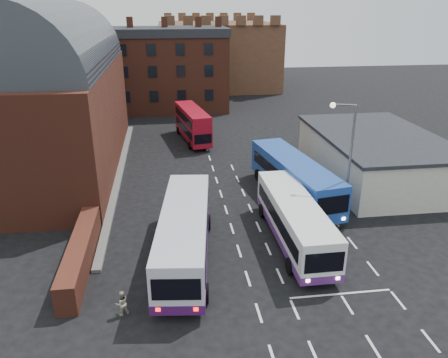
{
  "coord_description": "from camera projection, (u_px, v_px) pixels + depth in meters",
  "views": [
    {
      "loc": [
        -4.43,
        -22.69,
        15.53
      ],
      "look_at": [
        0.0,
        10.0,
        2.2
      ],
      "focal_mm": 35.0,
      "sensor_mm": 36.0,
      "label": 1
    }
  ],
  "objects": [
    {
      "name": "bus_white_outbound",
      "position": [
        185.0,
        231.0,
        27.78
      ],
      "size": [
        4.32,
        12.82,
        3.43
      ],
      "rotation": [
        0.0,
        0.0,
        -0.12
      ],
      "color": "silver",
      "rests_on": "ground"
    },
    {
      "name": "ground",
      "position": [
        245.0,
        271.0,
        27.21
      ],
      "size": [
        180.0,
        180.0,
        0.0
      ],
      "primitive_type": "plane",
      "color": "black"
    },
    {
      "name": "bus_red_double",
      "position": [
        193.0,
        124.0,
        52.24
      ],
      "size": [
        3.82,
        10.02,
        3.91
      ],
      "rotation": [
        0.0,
        0.0,
        3.31
      ],
      "color": "maroon",
      "rests_on": "ground"
    },
    {
      "name": "forecourt_wall",
      "position": [
        81.0,
        253.0,
        27.44
      ],
      "size": [
        1.2,
        10.0,
        1.8
      ],
      "primitive_type": "cube",
      "color": "#602B1E",
      "rests_on": "ground"
    },
    {
      "name": "pedestrian_beige",
      "position": [
        122.0,
        303.0,
        23.18
      ],
      "size": [
        0.85,
        0.76,
        1.44
      ],
      "primitive_type": "imported",
      "rotation": [
        0.0,
        0.0,
        3.52
      ],
      "color": "#B1A88E",
      "rests_on": "ground"
    },
    {
      "name": "cream_building",
      "position": [
        376.0,
        156.0,
        41.14
      ],
      "size": [
        10.4,
        16.4,
        4.25
      ],
      "color": "beige",
      "rests_on": "ground"
    },
    {
      "name": "bus_white_inbound",
      "position": [
        295.0,
        218.0,
        29.84
      ],
      "size": [
        2.98,
        11.55,
        3.15
      ],
      "rotation": [
        0.0,
        0.0,
        3.15
      ],
      "color": "white",
      "rests_on": "ground"
    },
    {
      "name": "railway_station",
      "position": [
        48.0,
        92.0,
        41.72
      ],
      "size": [
        12.0,
        28.0,
        16.0
      ],
      "color": "#602B1E",
      "rests_on": "ground"
    },
    {
      "name": "street_lamp",
      "position": [
        346.0,
        153.0,
        31.36
      ],
      "size": [
        1.8,
        0.74,
        9.15
      ],
      "rotation": [
        0.0,
        0.0,
        -0.29
      ],
      "color": "slate",
      "rests_on": "ground"
    },
    {
      "name": "brick_terrace",
      "position": [
        154.0,
        74.0,
        66.67
      ],
      "size": [
        22.0,
        10.0,
        11.0
      ],
      "primitive_type": "cube",
      "color": "brown",
      "rests_on": "ground"
    },
    {
      "name": "bus_blue",
      "position": [
        294.0,
        176.0,
        36.66
      ],
      "size": [
        4.89,
        12.93,
        3.44
      ],
      "rotation": [
        0.0,
        0.0,
        3.31
      ],
      "color": "#1E46A2",
      "rests_on": "ground"
    },
    {
      "name": "pedestrian_red",
      "position": [
        153.0,
        296.0,
        23.81
      ],
      "size": [
        0.54,
        0.39,
        1.38
      ],
      "primitive_type": "imported",
      "rotation": [
        0.0,
        0.0,
        3.26
      ],
      "color": "#9E030A",
      "rests_on": "ground"
    },
    {
      "name": "castle_keep",
      "position": [
        216.0,
        55.0,
        86.35
      ],
      "size": [
        22.0,
        22.0,
        12.0
      ],
      "primitive_type": "cube",
      "color": "brown",
      "rests_on": "ground"
    }
  ]
}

